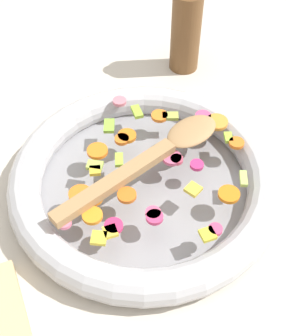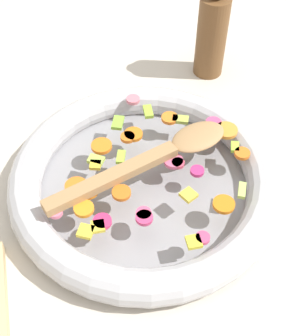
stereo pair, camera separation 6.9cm
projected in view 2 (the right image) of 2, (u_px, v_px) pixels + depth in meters
name	position (u px, v px, depth m)	size (l,w,h in m)	color
ground_plane	(144.00, 189.00, 0.73)	(4.00, 4.00, 0.00)	beige
skillet	(144.00, 180.00, 0.71)	(0.41, 0.41, 0.05)	gray
chopped_vegetables	(149.00, 167.00, 0.69)	(0.32, 0.32, 0.01)	orange
wooden_spoon	(159.00, 155.00, 0.69)	(0.30, 0.13, 0.01)	#A87F51
pepper_mill	(212.00, 34.00, 0.86)	(0.06, 0.06, 0.19)	brown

